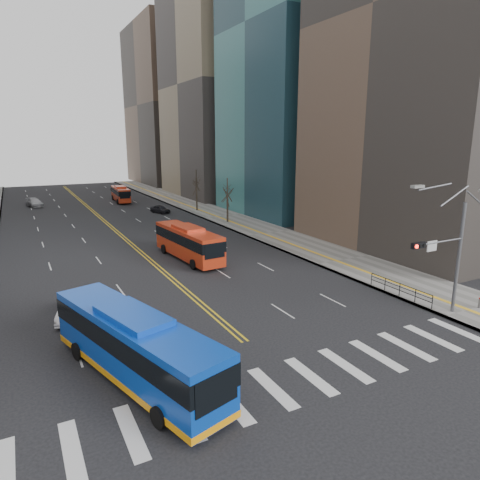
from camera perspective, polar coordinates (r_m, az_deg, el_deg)
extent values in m
plane|color=black|center=(23.27, 6.91, -18.25)|extent=(220.00, 220.00, 0.00)
cube|color=slate|center=(68.77, -2.39, 3.21)|extent=(7.00, 130.00, 0.15)
cube|color=silver|center=(20.26, -28.86, -25.36)|extent=(0.70, 4.00, 0.01)
cube|color=silver|center=(20.23, -21.52, -24.61)|extent=(0.70, 4.00, 0.01)
cube|color=silver|center=(20.47, -14.37, -23.52)|extent=(0.70, 4.00, 0.01)
cube|color=silver|center=(20.98, -7.59, -22.17)|extent=(0.70, 4.00, 0.01)
cube|color=silver|center=(21.73, -1.34, -20.65)|extent=(0.70, 4.00, 0.01)
cube|color=silver|center=(22.71, 4.31, -19.04)|extent=(0.70, 4.00, 0.01)
cube|color=silver|center=(23.88, 9.36, -17.43)|extent=(0.70, 4.00, 0.01)
cube|color=silver|center=(25.21, 13.83, -15.88)|extent=(0.70, 4.00, 0.01)
cube|color=silver|center=(26.69, 17.76, -14.41)|extent=(0.70, 4.00, 0.01)
cube|color=silver|center=(28.30, 21.22, -13.05)|extent=(0.70, 4.00, 0.01)
cube|color=silver|center=(30.00, 24.27, -11.80)|extent=(0.70, 4.00, 0.01)
cube|color=silver|center=(31.78, 26.95, -10.67)|extent=(0.70, 4.00, 0.01)
cube|color=gold|center=(73.07, -18.52, 3.07)|extent=(0.15, 100.00, 0.01)
cube|color=gold|center=(73.13, -18.22, 3.10)|extent=(0.15, 100.00, 0.01)
cube|color=brown|center=(56.04, 25.36, 25.41)|extent=(20.00, 24.00, 50.00)
cube|color=teal|center=(75.58, 8.09, 26.09)|extent=(20.00, 22.00, 58.00)
cube|color=gray|center=(97.15, -2.47, 19.73)|extent=(20.00, 26.00, 46.00)
cube|color=brown|center=(126.17, -9.43, 17.18)|extent=(18.00, 30.00, 42.00)
cylinder|color=slate|center=(33.33, 27.10, -2.32)|extent=(0.24, 0.24, 8.00)
cylinder|color=slate|center=(31.20, 24.99, -0.25)|extent=(4.50, 0.12, 0.12)
cube|color=black|center=(29.69, 22.70, -0.66)|extent=(1.10, 0.28, 0.38)
cylinder|color=#FF190C|center=(29.33, 22.50, -0.81)|extent=(0.24, 0.08, 0.24)
cylinder|color=black|center=(29.59, 22.93, -0.73)|extent=(0.24, 0.08, 0.24)
cylinder|color=black|center=(29.86, 23.36, -0.65)|extent=(0.24, 0.08, 0.24)
cube|color=silver|center=(30.73, 24.22, -0.74)|extent=(0.90, 0.06, 0.70)
cube|color=#999993|center=(28.61, 22.60, 6.60)|extent=(0.90, 0.35, 0.18)
cube|color=black|center=(35.76, 20.57, -5.46)|extent=(0.04, 6.00, 0.04)
cylinder|color=black|center=(34.15, 24.26, -7.58)|extent=(0.06, 0.06, 1.00)
cylinder|color=black|center=(35.02, 22.33, -6.89)|extent=(0.06, 0.06, 1.00)
cylinder|color=black|center=(35.92, 20.50, -6.22)|extent=(0.06, 0.06, 1.00)
cylinder|color=black|center=(36.87, 18.77, -5.58)|extent=(0.06, 0.06, 1.00)
cylinder|color=black|center=(37.85, 17.13, -4.97)|extent=(0.06, 0.06, 1.00)
cylinder|color=slate|center=(35.92, 29.31, -7.38)|extent=(0.16, 0.16, 0.70)
cylinder|color=#B2140F|center=(35.80, 29.38, -6.81)|extent=(0.17, 0.17, 0.10)
cylinder|color=#2C221B|center=(63.40, -1.68, 3.88)|extent=(0.28, 0.28, 3.50)
cylinder|color=#2C221B|center=(74.22, -5.79, 5.30)|extent=(0.28, 0.28, 3.75)
cube|color=#0B3DB3|center=(23.08, -13.86, -13.53)|extent=(6.11, 12.97, 3.05)
cube|color=black|center=(22.82, -13.94, -12.22)|extent=(6.18, 13.01, 1.09)
cube|color=#0B3DB3|center=(22.40, -14.09, -9.81)|extent=(3.29, 4.88, 0.40)
cube|color=#FF9C0D|center=(23.70, -13.68, -16.39)|extent=(6.18, 13.01, 0.35)
cylinder|color=black|center=(20.18, -10.78, -22.20)|extent=(0.57, 1.04, 1.00)
cylinder|color=black|center=(21.45, -4.50, -19.60)|extent=(0.57, 1.04, 1.00)
cylinder|color=black|center=(26.49, -20.86, -13.69)|extent=(0.57, 1.04, 1.00)
cylinder|color=black|center=(27.48, -15.68, -12.28)|extent=(0.57, 1.04, 1.00)
cube|color=red|center=(44.25, -6.91, -0.34)|extent=(3.46, 11.13, 2.84)
cube|color=black|center=(44.12, -6.93, 0.37)|extent=(3.53, 11.15, 1.02)
cube|color=red|center=(43.92, -6.96, 1.59)|extent=(2.33, 4.00, 0.40)
cylinder|color=black|center=(41.01, -6.25, -3.26)|extent=(0.39, 1.02, 1.00)
cylinder|color=black|center=(42.13, -3.23, -2.74)|extent=(0.39, 1.02, 1.00)
cylinder|color=black|center=(47.16, -10.11, -1.18)|extent=(0.39, 1.02, 1.00)
cylinder|color=black|center=(48.14, -7.38, -0.79)|extent=(0.39, 1.02, 1.00)
cube|color=red|center=(88.03, -15.64, 5.95)|extent=(2.76, 9.85, 2.48)
cube|color=black|center=(87.96, -15.66, 6.28)|extent=(2.82, 9.88, 0.91)
cube|color=red|center=(87.87, -15.69, 6.82)|extent=(1.96, 3.50, 0.40)
cylinder|color=black|center=(84.94, -15.99, 4.93)|extent=(0.36, 1.02, 1.00)
cylinder|color=black|center=(85.30, -14.51, 5.06)|extent=(0.36, 1.02, 1.00)
cylinder|color=black|center=(91.06, -16.60, 5.43)|extent=(0.36, 1.02, 1.00)
cylinder|color=black|center=(91.39, -15.22, 5.54)|extent=(0.36, 1.02, 1.00)
imported|color=white|center=(32.14, -21.41, -8.49)|extent=(2.75, 4.54, 1.41)
imported|color=black|center=(73.11, -10.59, 4.06)|extent=(2.94, 4.15, 1.31)
imported|color=#9E9EA3|center=(87.27, -25.70, 4.50)|extent=(3.12, 5.43, 1.48)
imported|color=black|center=(104.63, -15.92, 6.52)|extent=(3.02, 5.08, 1.32)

